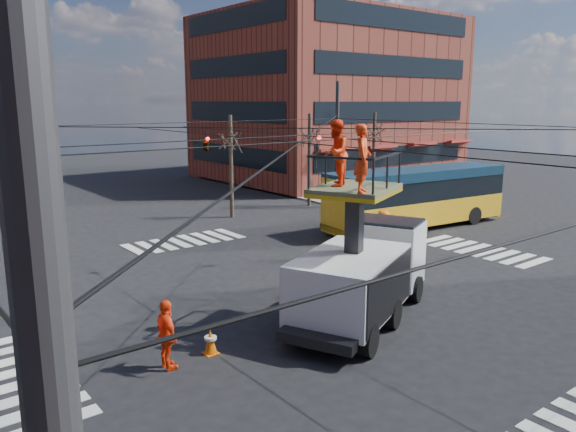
# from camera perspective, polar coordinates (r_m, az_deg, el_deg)

# --- Properties ---
(ground) EXTENTS (120.00, 120.00, 0.00)m
(ground) POSITION_cam_1_polar(r_m,az_deg,el_deg) (20.21, 3.01, -8.06)
(ground) COLOR black
(ground) RESTS_ON ground
(sidewalk_ne) EXTENTS (18.00, 18.00, 0.12)m
(sidewalk_ne) POSITION_cam_1_polar(r_m,az_deg,el_deg) (49.17, 5.43, 3.70)
(sidewalk_ne) COLOR slate
(sidewalk_ne) RESTS_ON ground
(crosswalks) EXTENTS (22.40, 22.40, 0.02)m
(crosswalks) POSITION_cam_1_polar(r_m,az_deg,el_deg) (20.21, 3.01, -8.04)
(crosswalks) COLOR silver
(crosswalks) RESTS_ON ground
(building_ne) EXTENTS (20.06, 16.06, 14.00)m
(building_ne) POSITION_cam_1_polar(r_m,az_deg,el_deg) (51.55, 4.07, 11.83)
(building_ne) COLOR maroon
(building_ne) RESTS_ON ground
(overhead_network) EXTENTS (24.24, 24.24, 8.00)m
(overhead_network) POSITION_cam_1_polar(r_m,az_deg,el_deg) (19.45, 2.20, 4.19)
(overhead_network) COLOR #2D2D30
(overhead_network) RESTS_ON ground
(tree_a) EXTENTS (2.00, 2.00, 6.00)m
(tree_a) POSITION_cam_1_polar(r_m,az_deg,el_deg) (32.95, -5.86, 7.78)
(tree_a) COLOR #382B21
(tree_a) RESTS_ON ground
(tree_b) EXTENTS (2.00, 2.00, 6.00)m
(tree_b) POSITION_cam_1_polar(r_m,az_deg,el_deg) (36.50, 2.21, 8.21)
(tree_b) COLOR #382B21
(tree_b) RESTS_ON ground
(tree_c) EXTENTS (2.00, 2.00, 6.00)m
(tree_c) POSITION_cam_1_polar(r_m,az_deg,el_deg) (40.63, 8.75, 8.43)
(tree_c) COLOR #382B21
(tree_c) RESTS_ON ground
(utility_truck) EXTENTS (7.32, 4.99, 6.28)m
(utility_truck) POSITION_cam_1_polar(r_m,az_deg,el_deg) (17.79, 7.55, -3.95)
(utility_truck) COLOR black
(utility_truck) RESTS_ON ground
(city_bus) EXTENTS (11.18, 3.82, 3.20)m
(city_bus) POSITION_cam_1_polar(r_m,az_deg,el_deg) (31.30, 12.92, 1.99)
(city_bus) COLOR orange
(city_bus) RESTS_ON ground
(traffic_cone) EXTENTS (0.36, 0.36, 0.72)m
(traffic_cone) POSITION_cam_1_polar(r_m,az_deg,el_deg) (15.84, -7.88, -12.51)
(traffic_cone) COLOR orange
(traffic_cone) RESTS_ON ground
(worker_ground) EXTENTS (0.52, 1.12, 1.87)m
(worker_ground) POSITION_cam_1_polar(r_m,az_deg,el_deg) (14.98, -12.21, -11.73)
(worker_ground) COLOR #FF4210
(worker_ground) RESTS_ON ground
(flagger) EXTENTS (1.46, 1.51, 2.07)m
(flagger) POSITION_cam_1_polar(r_m,az_deg,el_deg) (25.29, 9.64, -1.73)
(flagger) COLOR #FF6510
(flagger) RESTS_ON ground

